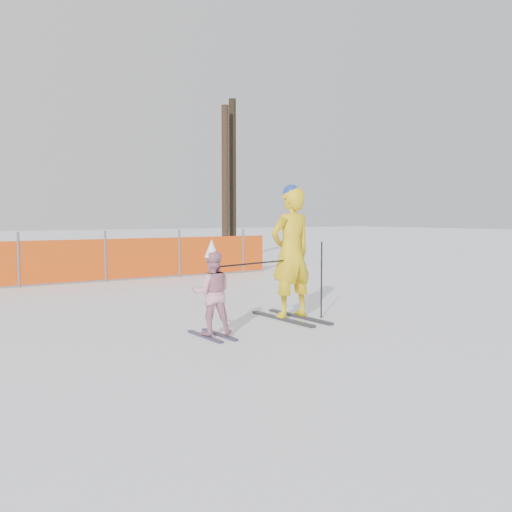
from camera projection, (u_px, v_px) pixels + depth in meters
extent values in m
plane|color=white|center=(275.00, 326.00, 8.30)|extent=(120.00, 120.00, 0.00)
cube|color=black|center=(282.00, 319.00, 8.80)|extent=(0.09, 1.52, 0.04)
cube|color=black|center=(299.00, 317.00, 8.99)|extent=(0.09, 1.52, 0.04)
imported|color=yellow|center=(291.00, 253.00, 8.82)|extent=(0.74, 0.50, 2.00)
sphere|color=navy|center=(291.00, 193.00, 8.76)|extent=(0.26, 0.26, 0.26)
cube|color=black|center=(205.00, 336.00, 7.53)|extent=(0.09, 0.86, 0.03)
cube|color=black|center=(219.00, 335.00, 7.65)|extent=(0.09, 0.86, 0.03)
imported|color=pink|center=(212.00, 293.00, 7.55)|extent=(0.66, 0.60, 1.11)
cone|color=white|center=(212.00, 248.00, 7.51)|extent=(0.19, 0.19, 0.24)
cylinder|color=black|center=(321.00, 280.00, 8.94)|extent=(0.02, 0.02, 1.20)
cylinder|color=black|center=(255.00, 263.00, 8.18)|extent=(1.43, 0.41, 0.02)
cylinder|color=#595960|center=(19.00, 260.00, 12.79)|extent=(0.06, 0.06, 1.25)
cylinder|color=#595960|center=(105.00, 256.00, 13.91)|extent=(0.06, 0.06, 1.25)
cylinder|color=#595960|center=(179.00, 253.00, 15.02)|extent=(0.06, 0.06, 1.25)
cylinder|color=#595960|center=(243.00, 251.00, 16.14)|extent=(0.06, 0.06, 1.25)
cylinder|color=#312216|center=(225.00, 183.00, 20.62)|extent=(0.26, 0.26, 5.58)
cylinder|color=black|center=(233.00, 180.00, 21.25)|extent=(0.27, 0.27, 5.94)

